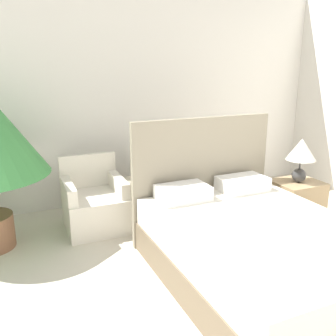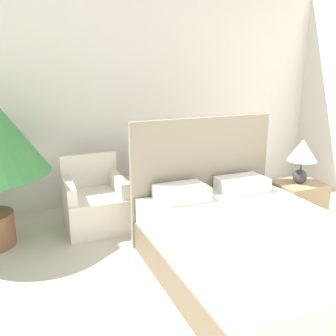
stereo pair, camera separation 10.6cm
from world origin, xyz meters
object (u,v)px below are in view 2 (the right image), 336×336
Objects in this scene: bed at (253,248)px; armchair_near_window_left at (95,205)px; side_table at (138,199)px; nightstand at (297,205)px; table_lamp at (302,154)px; armchair_near_window_right at (178,194)px.

armchair_near_window_left is at bearing 122.26° from bed.
armchair_near_window_left is at bearing -178.26° from side_table.
nightstand is (2.13, -0.93, 0.01)m from armchair_near_window_left.
table_lamp is (-0.01, -0.01, 0.61)m from nightstand.
armchair_near_window_left is at bearing 156.40° from nightstand.
armchair_near_window_left is 0.52m from side_table.
bed reaches higher than side_table.
bed is 4.11× the size of side_table.
armchair_near_window_right is at bearing 89.37° from bed.
armchair_near_window_right is 1.56m from table_lamp.
armchair_near_window_right is (1.05, -0.00, 0.00)m from armchair_near_window_left.
armchair_near_window_right is (0.02, 1.64, -0.05)m from bed.
armchair_near_window_left is at bearing -173.19° from armchair_near_window_right.
side_table is (-1.61, 0.95, -0.02)m from nightstand.
nightstand is 1.10× the size of table_lamp.
table_lamp is at bearing 32.42° from bed.
bed is 2.63× the size of armchair_near_window_right.
table_lamp reaches higher than armchair_near_window_right.
armchair_near_window_right is 1.47× the size of nightstand.
bed is 4.25× the size of table_lamp.
bed is 1.73m from side_table.
armchair_near_window_left is 1.05m from armchair_near_window_right.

